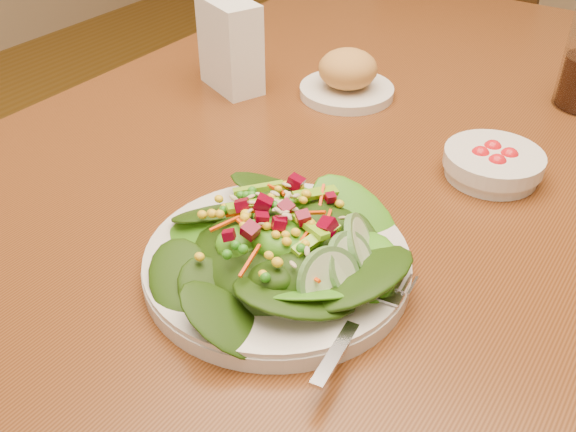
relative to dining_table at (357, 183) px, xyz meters
The scene contains 6 objects.
dining_table is the anchor object (origin of this frame).
chair_far 0.98m from the dining_table, 101.65° to the left, with size 0.45×0.46×0.91m.
salad_plate 0.37m from the dining_table, 74.34° to the right, with size 0.28×0.28×0.08m.
bread_plate 0.17m from the dining_table, 132.93° to the left, with size 0.15×0.15×0.07m.
tomato_bowl 0.24m from the dining_table, ahead, with size 0.12×0.12×0.04m.
napkin_holder 0.29m from the dining_table, behind, with size 0.12×0.10×0.14m.
Camera 1 is at (0.38, -0.75, 1.19)m, focal length 40.00 mm.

